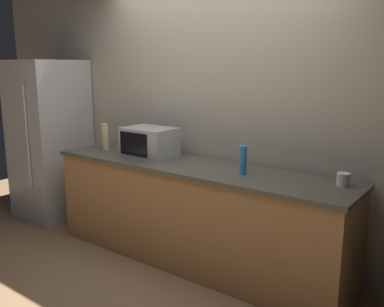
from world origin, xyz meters
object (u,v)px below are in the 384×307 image
(mug_white, at_px, (343,179))
(refrigerator, at_px, (50,140))
(microwave, at_px, (149,142))
(bottle_hand_soap, at_px, (105,137))
(bottle_spray_cleaner, at_px, (243,160))

(mug_white, bearing_deg, refrigerator, -177.59)
(microwave, distance_m, bottle_hand_soap, 0.57)
(bottle_spray_cleaner, xyz_separation_m, bottle_hand_soap, (-1.62, 0.02, 0.02))
(refrigerator, height_order, bottle_spray_cleaner, refrigerator)
(refrigerator, bearing_deg, microwave, 1.82)
(microwave, relative_size, mug_white, 5.14)
(refrigerator, relative_size, bottle_spray_cleaner, 7.90)
(microwave, relative_size, bottle_hand_soap, 1.79)
(microwave, bearing_deg, bottle_hand_soap, -175.30)
(bottle_hand_soap, bearing_deg, refrigerator, -179.90)
(microwave, height_order, bottle_spray_cleaner, microwave)
(refrigerator, distance_m, mug_white, 3.30)
(bottle_spray_cleaner, bearing_deg, refrigerator, 179.69)
(refrigerator, distance_m, microwave, 1.52)
(refrigerator, bearing_deg, bottle_hand_soap, 0.10)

